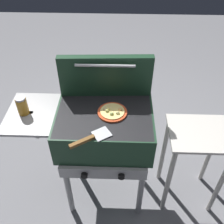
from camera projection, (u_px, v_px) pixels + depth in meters
ground_plane at (106, 190)px, 2.30m from camera, size 8.00×8.00×0.00m
grill at (103, 130)px, 1.79m from camera, size 0.96×0.53×0.90m
grill_lid_open at (106, 76)px, 1.76m from camera, size 0.63×0.09×0.30m
pizza_cheese at (112, 112)px, 1.70m from camera, size 0.19×0.19×0.04m
sauce_jar at (22, 106)px, 1.67m from camera, size 0.07×0.07×0.13m
spatula at (90, 138)px, 1.53m from camera, size 0.25×0.19×0.02m
prep_table at (195, 153)px, 1.93m from camera, size 0.44×0.36×0.75m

